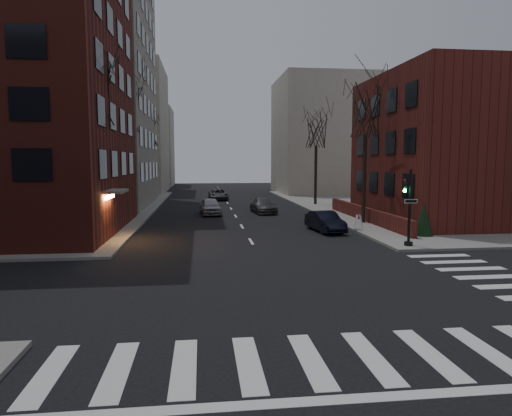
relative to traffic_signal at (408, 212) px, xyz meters
The scene contains 22 objects.
ground 12.15m from the traffic_signal, 131.43° to the right, with size 160.00×160.00×0.00m, color black.
sidewalk_far_right 29.80m from the traffic_signal, 44.92° to the left, with size 44.00×44.00×0.15m, color gray.
building_left_tan 37.33m from the traffic_signal, 134.92° to the left, with size 18.00×18.00×28.00m, color #A19585.
building_right_brick 13.65m from the traffic_signal, 49.44° to the left, with size 12.00×14.00×11.00m, color #5B1E1A.
low_wall_right 10.18m from the traffic_signal, 82.24° to the left, with size 0.35×16.00×1.00m, color #5B1E1A.
building_distant_la 51.89m from the traffic_signal, 116.50° to the left, with size 14.00×16.00×18.00m, color #B4AC99.
building_distant_ra 42.05m from the traffic_signal, 80.23° to the left, with size 14.00×14.00×16.00m, color #B4AC99.
building_distant_lb 66.59m from the traffic_signal, 108.38° to the left, with size 10.00×12.00×14.00m, color #B4AC99.
traffic_signal is the anchor object (origin of this frame).
tree_left_a 18.66m from the traffic_signal, 163.35° to the left, with size 4.18×4.18×10.26m.
tree_left_b 24.87m from the traffic_signal, 134.54° to the left, with size 4.40×4.40×10.80m.
tree_left_c 35.76m from the traffic_signal, 118.36° to the left, with size 3.96×3.96×9.72m.
tree_right_a 10.92m from the traffic_signal, 84.53° to the left, with size 3.96×3.96×9.72m.
tree_right_b 23.71m from the traffic_signal, 87.85° to the left, with size 3.74×3.74×9.18m.
streetlamp_near 20.86m from the traffic_signal, 141.13° to the left, with size 0.36×0.36×6.28m.
streetlamp_far 36.81m from the traffic_signal, 116.06° to the left, with size 0.36×0.36×6.28m.
parked_sedan 6.76m from the traffic_signal, 114.75° to the left, with size 1.40×4.02×1.32m, color black.
car_lane_silver 19.21m from the traffic_signal, 121.41° to the left, with size 1.68×4.18×1.42m, color #A4A3A8.
car_lane_gray 17.89m from the traffic_signal, 107.43° to the left, with size 1.78×4.39×1.27m, color #3F3F44.
car_lane_far 32.14m from the traffic_signal, 105.88° to the left, with size 2.12×4.61×1.28m, color #3F3E43.
sandwich_board 5.94m from the traffic_signal, 96.31° to the left, with size 0.43×0.60×0.96m, color white.
evergreen_shrub 3.90m from the traffic_signal, 51.46° to the left, with size 1.14×1.14×1.91m, color black.
Camera 1 is at (-2.76, -13.51, 4.60)m, focal length 32.00 mm.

